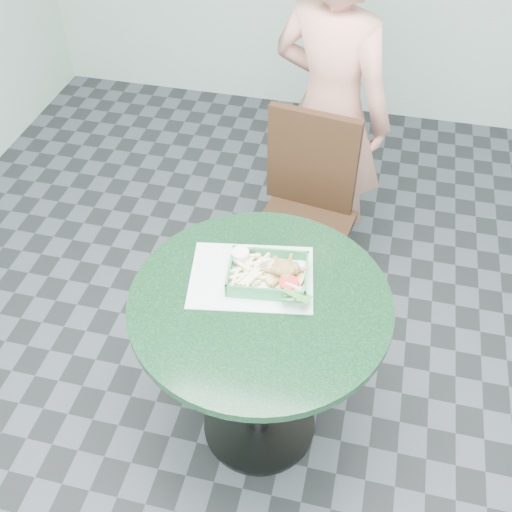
% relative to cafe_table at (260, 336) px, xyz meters
% --- Properties ---
extents(floor, '(4.00, 5.00, 0.02)m').
position_rel_cafe_table_xyz_m(floor, '(0.00, 0.00, -0.58)').
color(floor, '#303335').
rests_on(floor, ground).
extents(cafe_table, '(0.84, 0.84, 0.75)m').
position_rel_cafe_table_xyz_m(cafe_table, '(0.00, 0.00, 0.00)').
color(cafe_table, black).
rests_on(cafe_table, floor).
extents(dining_chair, '(0.39, 0.39, 0.93)m').
position_rel_cafe_table_xyz_m(dining_chair, '(0.03, 0.77, -0.05)').
color(dining_chair, brown).
rests_on(dining_chair, floor).
extents(diner_person, '(0.71, 0.60, 1.66)m').
position_rel_cafe_table_xyz_m(diner_person, '(0.06, 1.11, 0.25)').
color(diner_person, tan).
rests_on(diner_person, floor).
extents(placemat, '(0.44, 0.36, 0.00)m').
position_rel_cafe_table_xyz_m(placemat, '(-0.05, 0.08, 0.17)').
color(placemat, white).
rests_on(placemat, cafe_table).
extents(food_basket, '(0.25, 0.18, 0.05)m').
position_rel_cafe_table_xyz_m(food_basket, '(0.01, 0.08, 0.19)').
color(food_basket, '#2A8448').
rests_on(food_basket, placemat).
extents(crab_sandwich, '(0.13, 0.13, 0.08)m').
position_rel_cafe_table_xyz_m(crab_sandwich, '(0.06, 0.08, 0.22)').
color(crab_sandwich, tan).
rests_on(crab_sandwich, food_basket).
extents(fries_pile, '(0.15, 0.15, 0.05)m').
position_rel_cafe_table_xyz_m(fries_pile, '(-0.06, 0.09, 0.21)').
color(fries_pile, '#FFEDB6').
rests_on(fries_pile, food_basket).
extents(sauce_ramekin, '(0.06, 0.06, 0.03)m').
position_rel_cafe_table_xyz_m(sauce_ramekin, '(-0.09, 0.14, 0.22)').
color(sauce_ramekin, silver).
rests_on(sauce_ramekin, food_basket).
extents(garnish_cup, '(0.11, 0.10, 0.04)m').
position_rel_cafe_table_xyz_m(garnish_cup, '(0.09, 0.02, 0.21)').
color(garnish_cup, silver).
rests_on(garnish_cup, food_basket).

